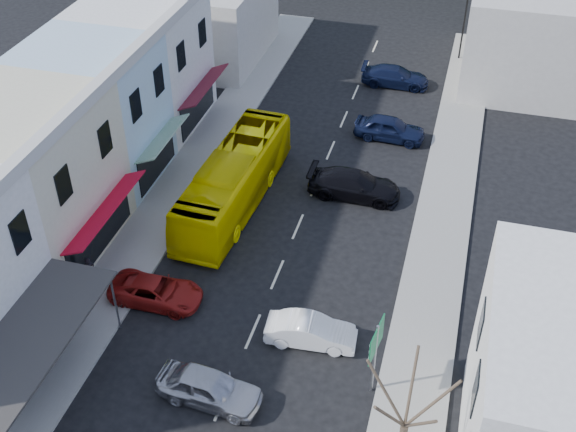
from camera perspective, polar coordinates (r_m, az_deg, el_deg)
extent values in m
plane|color=black|center=(33.35, -2.79, -9.09)|extent=(120.00, 120.00, 0.00)
cube|color=gray|center=(42.56, -8.33, 2.53)|extent=(3.00, 52.00, 0.15)
cube|color=gray|center=(39.78, 12.04, -0.80)|extent=(3.00, 52.00, 0.15)
cube|color=maroon|center=(31.06, -21.32, -8.72)|extent=(1.30, 7.65, 0.08)
cube|color=beige|center=(37.69, -19.95, 2.58)|extent=(7.00, 8.00, 8.00)
cube|color=#B5071F|center=(36.21, -14.22, 0.44)|extent=(1.30, 6.80, 0.08)
cube|color=#A8C9DB|center=(42.59, -15.08, 7.84)|extent=(7.00, 6.00, 8.00)
cube|color=#195926|center=(41.29, -9.86, 6.10)|extent=(1.30, 5.10, 0.08)
cube|color=silver|center=(47.62, -11.43, 11.66)|extent=(7.00, 7.00, 8.00)
cube|color=maroon|center=(46.46, -6.65, 10.17)|extent=(1.30, 5.95, 0.08)
cube|color=#B7B2A8|center=(56.57, -6.27, 15.28)|extent=(8.00, 10.00, 6.00)
cube|color=#B7B2A8|center=(55.72, 18.32, 13.84)|extent=(8.00, 12.00, 7.00)
imported|color=#F0DA03|center=(39.87, -4.27, 2.78)|extent=(3.05, 11.71, 3.10)
imported|color=#B4B5BA|center=(30.42, -6.22, -13.39)|extent=(4.54, 2.17, 1.40)
imported|color=white|center=(32.37, 1.82, -9.07)|extent=(4.53, 2.16, 1.40)
imported|color=maroon|center=(34.78, -10.39, -5.77)|extent=(4.61, 1.93, 1.40)
imported|color=black|center=(41.06, 5.26, 2.41)|extent=(4.51, 1.87, 1.40)
imported|color=black|center=(46.57, 8.04, 6.81)|extent=(4.48, 2.02, 1.40)
imported|color=black|center=(53.17, 8.48, 10.86)|extent=(4.55, 1.98, 1.40)
imported|color=black|center=(36.13, -15.38, -4.09)|extent=(0.59, 0.70, 1.70)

